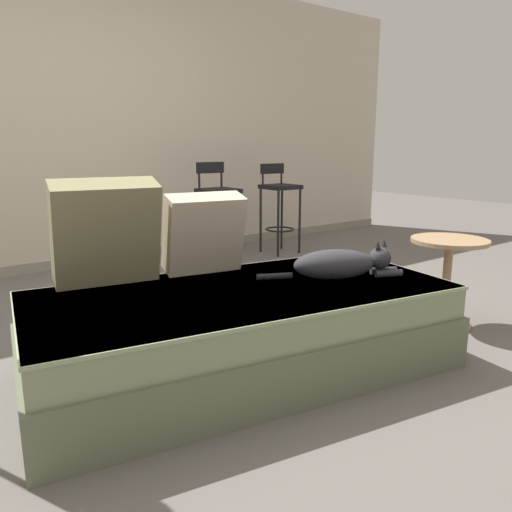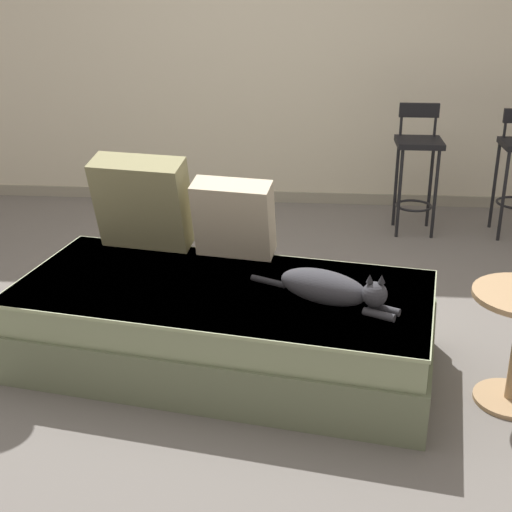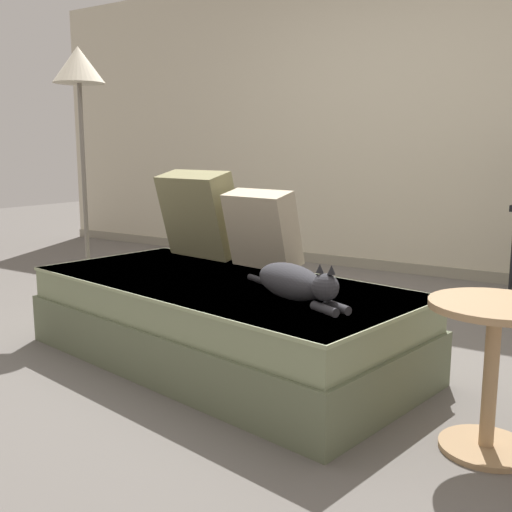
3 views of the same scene
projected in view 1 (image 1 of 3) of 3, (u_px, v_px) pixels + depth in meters
The scene contains 10 objects.
ground_plane at pixel (201, 344), 2.73m from camera, with size 16.00×16.00×0.00m, color #66605B.
wall_back_panel at pixel (59, 117), 4.20m from camera, with size 8.00×0.10×2.60m, color beige.
wall_baseboard_trim at pixel (73, 263), 4.43m from camera, with size 8.00×0.02×0.09m, color gray.
couch at pixel (244, 329), 2.37m from camera, with size 2.11×1.26×0.41m.
throw_pillow_corner at pixel (106, 232), 2.35m from camera, with size 0.52×0.37×0.51m.
throw_pillow_middle at pixel (204, 233), 2.58m from camera, with size 0.43×0.30×0.42m.
cat at pixel (340, 264), 2.50m from camera, with size 0.68×0.41×0.19m.
bar_stool_near_window at pixel (218, 204), 4.52m from camera, with size 0.32×0.32×0.91m.
bar_stool_by_doorway at pixel (279, 199), 4.95m from camera, with size 0.32×0.32×0.89m.
side_table at pixel (447, 270), 2.94m from camera, with size 0.44×0.44×0.53m.
Camera 1 is at (-1.31, -2.22, 1.07)m, focal length 35.00 mm.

